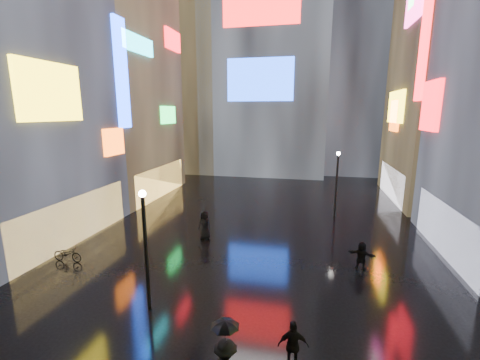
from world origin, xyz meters
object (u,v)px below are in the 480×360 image
(lamp_far, at_px, (337,180))
(pedestrian_3, at_px, (293,345))
(lamp_near, at_px, (146,244))
(bicycle, at_px, (68,254))

(lamp_far, bearing_deg, pedestrian_3, -98.28)
(lamp_near, relative_size, bicycle, 3.01)
(lamp_far, bearing_deg, lamp_near, -120.14)
(pedestrian_3, distance_m, bicycle, 13.66)
(pedestrian_3, xyz_separation_m, bicycle, (-12.70, 5.03, -0.38))
(lamp_far, distance_m, bicycle, 19.19)
(lamp_near, relative_size, lamp_far, 1.00)
(bicycle, bearing_deg, lamp_far, -53.33)
(lamp_near, bearing_deg, bicycle, 154.87)
(lamp_far, height_order, bicycle, lamp_far)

